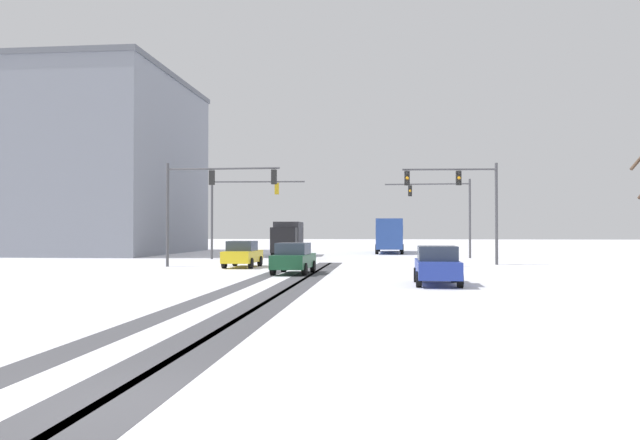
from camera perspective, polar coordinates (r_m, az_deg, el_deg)
ground_plane at (r=8.72m, az=-16.95°, el=-16.00°), size 300.00×300.00×0.00m
wheel_track_left_lane at (r=25.38m, az=-7.52°, el=-6.08°), size 0.86×37.01×0.01m
wheel_track_right_lane at (r=25.02m, az=-3.46°, el=-6.16°), size 0.90×37.01×0.01m
wheel_track_center at (r=24.91m, az=-1.81°, el=-6.18°), size 0.93×37.01×0.01m
sidewalk_kerb_right at (r=24.49m, az=26.14°, el=-6.04°), size 4.00×37.01×0.12m
traffic_signal_far_right at (r=51.74m, az=11.52°, el=1.51°), size 7.02×0.38×6.50m
traffic_signal_far_left at (r=48.95m, az=-7.54°, el=1.66°), size 7.43×0.66×6.50m
traffic_signal_near_right at (r=39.64m, az=13.14°, el=2.49°), size 5.94×0.72×6.50m
traffic_signal_near_left at (r=39.01m, az=-10.43°, el=2.61°), size 7.26×0.50×6.50m
car_yellow_cab_lead at (r=38.12m, az=-7.19°, el=-3.14°), size 1.87×4.12×1.62m
car_dark_green_second at (r=32.16m, az=-2.47°, el=-3.55°), size 1.99×4.18×1.62m
car_blue_third at (r=26.14m, az=10.79°, el=-4.13°), size 1.88×4.12×1.62m
bus_oncoming at (r=62.69m, az=6.46°, el=-1.21°), size 2.80×11.04×3.38m
box_truck_delivery at (r=54.59m, az=-3.00°, el=-1.63°), size 2.56×7.49×3.02m
office_building_far_left_block at (r=68.06m, az=-23.94°, el=4.56°), size 27.41×21.63×17.45m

